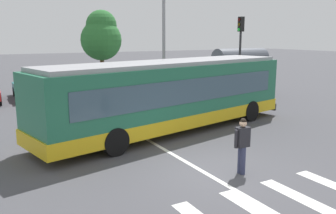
% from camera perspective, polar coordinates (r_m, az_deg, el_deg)
% --- Properties ---
extents(ground_plane, '(160.00, 160.00, 0.00)m').
position_cam_1_polar(ground_plane, '(11.32, 7.75, -10.11)').
color(ground_plane, '#47474C').
extents(city_transit_bus, '(12.69, 5.20, 3.06)m').
position_cam_1_polar(city_transit_bus, '(15.48, 0.54, 1.89)').
color(city_transit_bus, black).
rests_on(city_transit_bus, ground_plane).
extents(pedestrian_crossing_street, '(0.58, 0.28, 1.72)m').
position_cam_1_polar(pedestrian_crossing_street, '(10.99, 11.70, -5.58)').
color(pedestrian_crossing_street, '#333856').
rests_on(pedestrian_crossing_street, ground_plane).
extents(parked_car_teal, '(1.92, 4.53, 1.35)m').
position_cam_1_polar(parked_car_teal, '(25.57, -21.08, 2.99)').
color(parked_car_teal, black).
rests_on(parked_car_teal, ground_plane).
extents(parked_car_champagne, '(2.27, 4.66, 1.35)m').
position_cam_1_polar(parked_car_champagne, '(25.94, -14.88, 3.47)').
color(parked_car_champagne, black).
rests_on(parked_car_champagne, ground_plane).
extents(parked_car_black, '(1.96, 4.55, 1.35)m').
position_cam_1_polar(parked_car_black, '(26.30, -8.97, 3.81)').
color(parked_car_black, black).
rests_on(parked_car_black, ground_plane).
extents(parked_car_white, '(2.17, 4.63, 1.35)m').
position_cam_1_polar(parked_car_white, '(27.75, -3.94, 4.31)').
color(parked_car_white, black).
rests_on(parked_car_white, ground_plane).
extents(parked_car_silver, '(2.05, 4.59, 1.35)m').
position_cam_1_polar(parked_car_silver, '(29.12, 0.84, 4.66)').
color(parked_car_silver, black).
rests_on(parked_car_silver, ground_plane).
extents(traffic_light_far_corner, '(0.33, 0.32, 5.26)m').
position_cam_1_polar(traffic_light_far_corner, '(23.27, 11.38, 9.52)').
color(traffic_light_far_corner, '#28282B').
rests_on(traffic_light_far_corner, ground_plane).
extents(bus_stop_shelter, '(4.03, 1.54, 3.25)m').
position_cam_1_polar(bus_stop_shelter, '(25.84, 11.37, 7.28)').
color(bus_stop_shelter, '#28282B').
rests_on(bus_stop_shelter, ground_plane).
extents(twin_arm_street_lamp, '(4.97, 0.32, 10.21)m').
position_cam_1_polar(twin_arm_street_lamp, '(22.84, -0.69, 16.55)').
color(twin_arm_street_lamp, '#939399').
rests_on(twin_arm_street_lamp, ground_plane).
extents(background_tree_right, '(3.51, 3.51, 6.29)m').
position_cam_1_polar(background_tree_right, '(32.03, -10.54, 11.04)').
color(background_tree_right, brown).
rests_on(background_tree_right, ground_plane).
extents(lane_center_line, '(0.16, 24.00, 0.01)m').
position_cam_1_polar(lane_center_line, '(12.70, 0.94, -7.60)').
color(lane_center_line, silver).
rests_on(lane_center_line, ground_plane).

